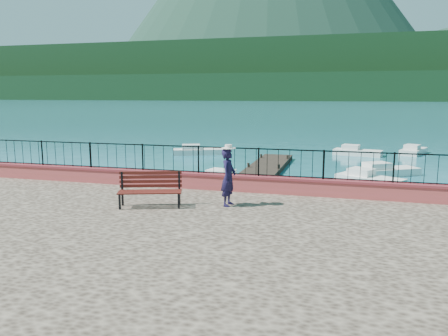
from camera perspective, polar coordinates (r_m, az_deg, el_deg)
The scene contains 15 objects.
ground at distance 12.20m, azimuth 2.39°, elevation -12.49°, with size 2000.00×2000.00×0.00m, color #19596B.
parapet at distance 15.25m, azimuth 5.60°, elevation -2.15°, with size 28.00×0.46×0.58m, color #B03F46.
railing at distance 15.11m, azimuth 5.65°, elevation 0.69°, with size 27.00×0.05×0.95m, color black.
dock at distance 23.88m, azimuth 4.28°, elevation -1.10°, with size 2.00×16.00×0.30m, color #2D231C.
far_forest at distance 311.05m, azimuth 15.30°, elevation 10.14°, with size 900.00×60.00×18.00m, color black.
foothills at distance 371.43m, azimuth 15.47°, elevation 12.01°, with size 900.00×120.00×44.00m, color black.
park_bench at distance 13.47m, azimuth -9.60°, elevation -3.72°, with size 2.00×1.19×1.06m.
person at distance 13.32m, azimuth 0.58°, elevation -1.22°, with size 0.65×0.42×1.77m, color black.
hat at distance 13.17m, azimuth 0.59°, elevation 2.82°, with size 0.44×0.44×0.12m, color silver.
boat_0 at distance 22.10m, azimuth 0.87°, elevation -1.29°, with size 3.75×1.30×0.80m, color white.
boat_1 at distance 23.59m, azimuth 18.54°, elevation -1.10°, with size 3.33×1.30×0.80m, color white.
boat_2 at distance 26.47m, azimuth 20.35°, elevation -0.07°, with size 3.86×1.30×0.80m, color silver.
boat_3 at distance 33.55m, azimuth -3.35°, elevation 2.46°, with size 3.84×1.30×0.80m, color silver.
boat_4 at distance 34.56m, azimuth 17.07°, elevation 2.26°, with size 3.49×1.30×0.80m, color silver.
boat_5 at distance 36.75m, azimuth 23.54°, elevation 2.30°, with size 3.28×1.30×0.80m, color silver.
Camera 1 is at (2.54, -11.01, 4.60)m, focal length 35.00 mm.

